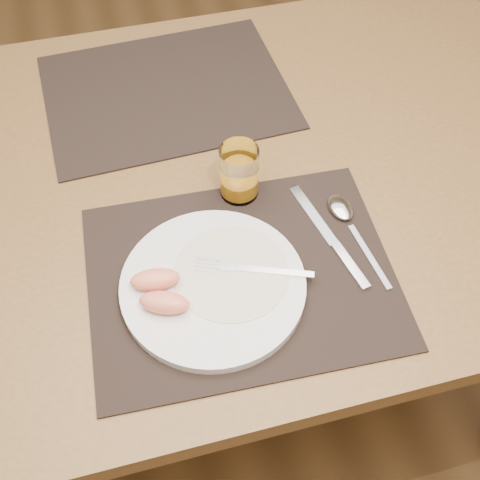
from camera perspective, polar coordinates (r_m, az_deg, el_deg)
name	(u,v)px	position (r m, az deg, el deg)	size (l,w,h in m)	color
ground	(218,362)	(1.66, -2.09, -11.49)	(5.00, 5.00, 0.00)	brown
table	(207,204)	(1.09, -3.12, 3.48)	(1.40, 0.90, 0.75)	brown
placemat_near	(241,276)	(0.90, 0.10, -3.39)	(0.45, 0.35, 0.00)	black
placemat_far	(166,92)	(1.19, -6.99, 13.79)	(0.45, 0.35, 0.00)	black
plate	(213,285)	(0.88, -2.58, -4.33)	(0.27, 0.27, 0.02)	white
plate_dressing	(231,272)	(0.88, -0.83, -3.08)	(0.17, 0.17, 0.00)	white
fork	(243,269)	(0.88, 0.32, -2.72)	(0.17, 0.08, 0.00)	silver
knife	(334,244)	(0.93, 8.93, -0.36)	(0.06, 0.22, 0.01)	silver
spoon	(344,214)	(0.97, 9.88, 2.43)	(0.04, 0.19, 0.01)	silver
juice_glass	(239,174)	(0.96, -0.08, 6.26)	(0.06, 0.06, 0.09)	white
grapefruit_wedges	(160,291)	(0.85, -7.63, -4.80)	(0.08, 0.09, 0.03)	#FA8966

